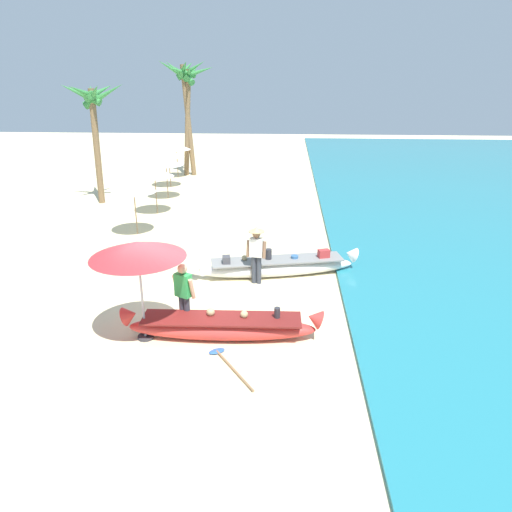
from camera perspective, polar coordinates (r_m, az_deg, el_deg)
name	(u,v)px	position (r m, az deg, el deg)	size (l,w,h in m)	color
ground_plane	(183,321)	(11.55, -8.71, -7.73)	(80.00, 80.00, 0.00)	beige
boat_red_foreground	(222,327)	(10.64, -4.09, -8.47)	(4.48, 0.84, 0.78)	red
boat_white_midground	(277,266)	(13.86, 2.57, -1.23)	(4.84, 1.74, 0.80)	white
person_vendor_hatted	(256,251)	(13.08, 0.05, 0.60)	(0.57, 0.44, 1.66)	#333842
person_tourist_customer	(184,293)	(10.81, -8.67, -4.42)	(0.57, 0.43, 1.61)	#333842
patio_umbrella_large	(138,250)	(10.14, -14.02, 0.69)	(2.01, 2.01, 2.28)	#B7B7BC
parasol_row_0	(133,188)	(17.70, -14.50, 7.94)	(1.60, 1.60, 1.91)	#8E6B47
parasol_row_1	(154,173)	(20.39, -12.09, 9.75)	(1.60, 1.60, 1.91)	#8E6B47
parasol_row_2	(166,162)	(22.99, -10.76, 11.04)	(1.60, 1.60, 1.91)	#8E6B47
parasol_row_3	(169,154)	(25.51, -10.44, 11.99)	(1.60, 1.60, 1.91)	#8E6B47
parasol_row_4	(176,147)	(28.07, -9.53, 12.81)	(1.60, 1.60, 1.91)	#8E6B47
palm_tree_tall_inland	(188,88)	(28.43, -8.13, 19.33)	(2.58, 2.56, 6.20)	brown
palm_tree_leaning_seaward	(184,85)	(28.50, -8.65, 19.61)	(2.67, 2.51, 6.46)	brown
palm_tree_mid_cluster	(93,106)	(22.64, -18.96, 16.69)	(2.94, 2.45, 5.34)	brown
paddle	(228,363)	(9.87, -3.44, -12.68)	(1.09, 1.51, 0.05)	#8E6B47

